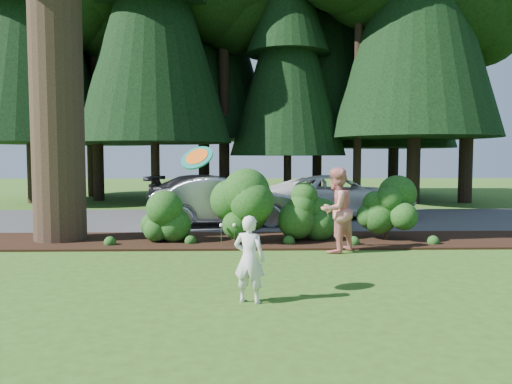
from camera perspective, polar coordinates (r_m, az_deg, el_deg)
ground at (r=9.15m, az=-0.83°, el=-9.08°), size 80.00×80.00×0.00m
mulch_bed at (r=12.33m, az=-1.01°, el=-5.55°), size 16.00×2.50×0.05m
driveway at (r=16.54m, az=-1.15°, el=-3.14°), size 22.00×6.00×0.03m
shrub_row at (r=12.14m, az=2.62°, el=-1.97°), size 6.53×1.60×1.61m
lily_cluster at (r=11.42m, az=-2.49°, el=-3.93°), size 0.69×0.09×0.57m
tree_wall at (r=26.36m, az=-0.73°, el=20.38°), size 25.66×12.15×17.09m
car_silver_wagon at (r=14.94m, az=-3.40°, el=-1.09°), size 4.49×1.99×1.43m
car_white_suv at (r=17.19m, az=9.36°, el=-0.48°), size 5.17×2.43×1.43m
car_dark_suv at (r=18.76m, az=-5.14°, el=-0.15°), size 5.00×2.69×1.38m
child at (r=7.14m, az=-0.77°, el=-7.68°), size 0.53×0.43×1.25m
adult at (r=10.96m, az=9.13°, el=-2.05°), size 1.14×1.12×1.85m
frisbee at (r=7.17m, az=-6.77°, el=3.95°), size 0.55×0.40×0.45m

